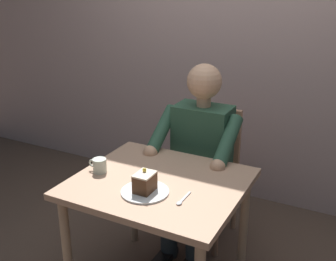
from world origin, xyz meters
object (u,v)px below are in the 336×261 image
Objects in this scene: seated_person at (197,156)px; dessert_spoon at (182,200)px; chair at (207,167)px; cake_slice at (145,182)px; dining_table at (159,196)px; coffee_cup at (99,165)px.

seated_person is 8.61× the size of dessert_spoon.
dessert_spoon is at bearing 107.16° from seated_person.
cake_slice is at bearing 90.15° from chair.
seated_person reaches higher than chair.
seated_person is (-0.00, -0.51, 0.03)m from dining_table.
dessert_spoon reaches higher than dining_table.
dessert_spoon is (-0.54, 0.07, -0.04)m from coffee_cup.
chair is 0.87m from dessert_spoon.
cake_slice is 0.21m from dessert_spoon.
dessert_spoon is (-0.20, 0.14, 0.10)m from dining_table.
seated_person is at bearing -89.81° from cake_slice.
seated_person is at bearing -72.84° from dessert_spoon.
dining_table is 0.21m from cake_slice.
dining_table is 0.51m from seated_person.
dining_table is 0.99× the size of chair.
seated_person reaches higher than dining_table.
cake_slice is (-0.00, 0.83, 0.27)m from chair.
cake_slice is at bearing 3.16° from dessert_spoon.
cake_slice reaches higher than dining_table.
dining_table is at bearing -34.46° from dessert_spoon.
chair is 0.86m from coffee_cup.
cake_slice is at bearing 90.83° from dining_table.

